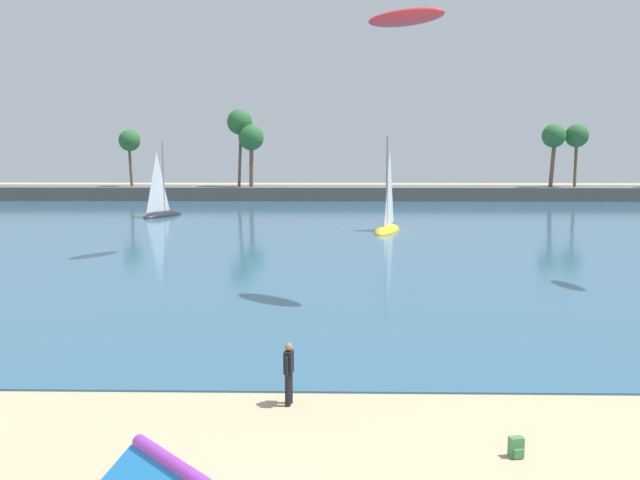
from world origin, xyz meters
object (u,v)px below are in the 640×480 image
at_px(person_at_waterline, 289,372).
at_px(sailboat_near_shore, 388,222).
at_px(backpack_near_kite, 516,448).
at_px(sailboat_mid_bay, 162,209).
at_px(kite_aloft_high_over_bay, 405,18).

bearing_deg(person_at_waterline, sailboat_near_shore, 81.68).
height_order(person_at_waterline, backpack_near_kite, person_at_waterline).
bearing_deg(backpack_near_kite, person_at_waterline, 149.99).
relative_size(person_at_waterline, sailboat_near_shore, 0.20).
height_order(backpack_near_kite, sailboat_mid_bay, sailboat_mid_bay).
bearing_deg(person_at_waterline, kite_aloft_high_over_bay, 71.42).
distance_m(sailboat_near_shore, sailboat_mid_bay, 24.58).
bearing_deg(person_at_waterline, backpack_near_kite, -30.01).
distance_m(backpack_near_kite, sailboat_near_shore, 40.91).
relative_size(backpack_near_kite, sailboat_mid_bay, 0.06).
height_order(sailboat_mid_bay, kite_aloft_high_over_bay, kite_aloft_high_over_bay).
xyz_separation_m(person_at_waterline, kite_aloft_high_over_bay, (4.11, 12.23, 11.17)).
bearing_deg(backpack_near_kite, sailboat_near_shore, 89.41).
xyz_separation_m(person_at_waterline, backpack_near_kite, (5.13, -2.96, -0.69)).
distance_m(backpack_near_kite, kite_aloft_high_over_bay, 19.30).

